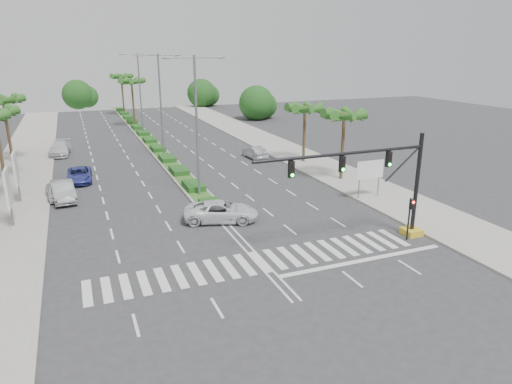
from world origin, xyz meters
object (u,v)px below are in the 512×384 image
Objects in this scene: car_parked_b at (63,191)px; car_parked_c at (79,175)px; car_crossing at (221,211)px; car_right at (255,152)px; car_parked_a at (56,191)px; car_parked_d at (60,148)px.

car_parked_c is (1.46, 5.61, -0.14)m from car_parked_b.
car_crossing is (9.61, -15.47, 0.09)m from car_parked_c.
car_crossing is at bearing 56.62° from car_right.
car_parked_a is 0.72× the size of car_crossing.
car_crossing reaches higher than car_parked_a.
car_parked_b reaches higher than car_parked_d.
car_parked_d is 31.20m from car_crossing.
car_right is (21.74, 7.78, 0.04)m from car_parked_a.
car_parked_d is (-0.36, 19.17, -0.02)m from car_parked_b.
car_parked_a is 0.81× the size of car_parked_c.
car_parked_a is at bearing -109.92° from car_parked_c.
car_parked_b is 0.90× the size of car_parked_d.
car_crossing reaches higher than car_parked_c.
car_right is (21.16, 8.54, -0.11)m from car_parked_b.
car_parked_a is 15.76m from car_crossing.
car_parked_c is at bearing 3.82° from car_right.
car_crossing is 20.99m from car_right.
car_right is (19.70, 2.93, 0.03)m from car_parked_c.
car_parked_d is (-1.82, 13.56, 0.12)m from car_parked_c.
car_parked_b is at bearing -82.57° from car_parked_d.
car_parked_d is 24.00m from car_right.
car_parked_b is at bearing -59.15° from car_parked_a.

